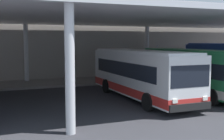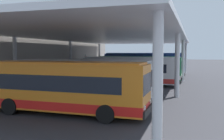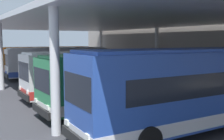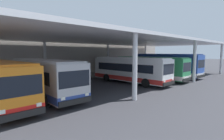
{
  "view_description": "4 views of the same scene",
  "coord_description": "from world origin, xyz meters",
  "px_view_note": "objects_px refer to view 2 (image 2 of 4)",
  "views": [
    {
      "loc": [
        -9.04,
        -14.04,
        3.79
      ],
      "look_at": [
        -1.14,
        5.34,
        1.71
      ],
      "focal_mm": 47.39,
      "sensor_mm": 36.0,
      "label": 1
    },
    {
      "loc": [
        -28.04,
        -3.73,
        3.78
      ],
      "look_at": [
        -1.35,
        4.69,
        1.76
      ],
      "focal_mm": 41.19,
      "sensor_mm": 36.0,
      "label": 2
    },
    {
      "loc": [
        16.84,
        -6.34,
        3.92
      ],
      "look_at": [
        -0.91,
        4.58,
        1.66
      ],
      "focal_mm": 44.12,
      "sensor_mm": 36.0,
      "label": 3
    },
    {
      "loc": [
        -17.35,
        -11.16,
        3.78
      ],
      "look_at": [
        -3.18,
        3.04,
        1.82
      ],
      "focal_mm": 28.64,
      "sensor_mm": 36.0,
      "label": 4
    }
  ],
  "objects_px": {
    "bus_nearest_bay": "(62,87)",
    "bus_far_bay": "(139,68)",
    "bus_departing": "(144,65)",
    "bus_second_bay": "(84,80)",
    "bench_waiting": "(88,71)",
    "bus_middle_bay": "(130,70)",
    "trash_bin": "(80,73)",
    "banner_sign": "(86,64)"
  },
  "relations": [
    {
      "from": "bus_middle_bay",
      "to": "bus_far_bay",
      "type": "bearing_deg",
      "value": -2.67
    },
    {
      "from": "bench_waiting",
      "to": "bus_nearest_bay",
      "type": "bearing_deg",
      "value": -160.89
    },
    {
      "from": "bus_middle_bay",
      "to": "bench_waiting",
      "type": "distance_m",
      "value": 12.68
    },
    {
      "from": "bus_departing",
      "to": "bus_second_bay",
      "type": "bearing_deg",
      "value": 177.21
    },
    {
      "from": "bus_second_bay",
      "to": "trash_bin",
      "type": "relative_size",
      "value": 10.84
    },
    {
      "from": "bus_second_bay",
      "to": "bench_waiting",
      "type": "distance_m",
      "value": 21.09
    },
    {
      "from": "bus_second_bay",
      "to": "bench_waiting",
      "type": "xyz_separation_m",
      "value": [
        19.54,
        7.86,
        -0.99
      ]
    },
    {
      "from": "bench_waiting",
      "to": "banner_sign",
      "type": "xyz_separation_m",
      "value": [
        -2.95,
        -0.88,
        1.32
      ]
    },
    {
      "from": "bus_nearest_bay",
      "to": "trash_bin",
      "type": "bearing_deg",
      "value": 21.83
    },
    {
      "from": "bus_second_bay",
      "to": "banner_sign",
      "type": "height_order",
      "value": "banner_sign"
    },
    {
      "from": "bus_nearest_bay",
      "to": "banner_sign",
      "type": "distance_m",
      "value": 21.4
    },
    {
      "from": "bus_nearest_bay",
      "to": "bus_second_bay",
      "type": "bearing_deg",
      "value": 2.49
    },
    {
      "from": "bus_far_bay",
      "to": "banner_sign",
      "type": "distance_m",
      "value": 8.4
    },
    {
      "from": "bus_nearest_bay",
      "to": "trash_bin",
      "type": "xyz_separation_m",
      "value": [
        19.45,
        7.79,
        -0.98
      ]
    },
    {
      "from": "bus_far_bay",
      "to": "bus_middle_bay",
      "type": "bearing_deg",
      "value": 177.33
    },
    {
      "from": "bus_departing",
      "to": "bench_waiting",
      "type": "relative_size",
      "value": 6.33
    },
    {
      "from": "bus_nearest_bay",
      "to": "banner_sign",
      "type": "bearing_deg",
      "value": 19.48
    },
    {
      "from": "bus_nearest_bay",
      "to": "bus_departing",
      "type": "relative_size",
      "value": 0.93
    },
    {
      "from": "bus_nearest_bay",
      "to": "bus_far_bay",
      "type": "relative_size",
      "value": 1.0
    },
    {
      "from": "bus_far_bay",
      "to": "bench_waiting",
      "type": "relative_size",
      "value": 5.87
    },
    {
      "from": "bus_far_bay",
      "to": "bench_waiting",
      "type": "xyz_separation_m",
      "value": [
        4.85,
        9.05,
        -0.99
      ]
    },
    {
      "from": "bus_nearest_bay",
      "to": "bench_waiting",
      "type": "bearing_deg",
      "value": 19.11
    },
    {
      "from": "bus_middle_bay",
      "to": "trash_bin",
      "type": "distance_m",
      "value": 10.21
    },
    {
      "from": "bus_second_bay",
      "to": "bus_nearest_bay",
      "type": "bearing_deg",
      "value": -177.51
    },
    {
      "from": "bus_far_bay",
      "to": "trash_bin",
      "type": "xyz_separation_m",
      "value": [
        1.17,
        8.83,
        -0.98
      ]
    },
    {
      "from": "bus_far_bay",
      "to": "bench_waiting",
      "type": "bearing_deg",
      "value": 61.85
    },
    {
      "from": "bench_waiting",
      "to": "banner_sign",
      "type": "distance_m",
      "value": 3.35
    },
    {
      "from": "bus_second_bay",
      "to": "bus_far_bay",
      "type": "height_order",
      "value": "same"
    },
    {
      "from": "bench_waiting",
      "to": "banner_sign",
      "type": "height_order",
      "value": "banner_sign"
    },
    {
      "from": "bus_departing",
      "to": "bus_nearest_bay",
      "type": "bearing_deg",
      "value": 178.04
    },
    {
      "from": "bus_middle_bay",
      "to": "bus_departing",
      "type": "distance_m",
      "value": 8.76
    },
    {
      "from": "bus_nearest_bay",
      "to": "bench_waiting",
      "type": "relative_size",
      "value": 5.86
    },
    {
      "from": "bus_second_bay",
      "to": "bench_waiting",
      "type": "relative_size",
      "value": 5.9
    },
    {
      "from": "bench_waiting",
      "to": "bus_far_bay",
      "type": "bearing_deg",
      "value": -118.15
    },
    {
      "from": "bench_waiting",
      "to": "bus_second_bay",
      "type": "bearing_deg",
      "value": -158.1
    },
    {
      "from": "bench_waiting",
      "to": "bus_departing",
      "type": "bearing_deg",
      "value": -91.68
    },
    {
      "from": "bus_nearest_bay",
      "to": "banner_sign",
      "type": "relative_size",
      "value": 3.3
    },
    {
      "from": "trash_bin",
      "to": "bus_second_bay",
      "type": "bearing_deg",
      "value": -154.31
    },
    {
      "from": "banner_sign",
      "to": "bus_second_bay",
      "type": "bearing_deg",
      "value": -157.18
    },
    {
      "from": "trash_bin",
      "to": "banner_sign",
      "type": "relative_size",
      "value": 0.31
    },
    {
      "from": "bus_nearest_bay",
      "to": "bus_far_bay",
      "type": "bearing_deg",
      "value": -3.26
    },
    {
      "from": "bus_nearest_bay",
      "to": "bus_second_bay",
      "type": "relative_size",
      "value": 0.99
    }
  ]
}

